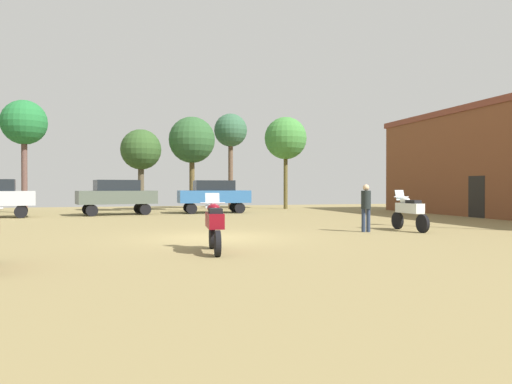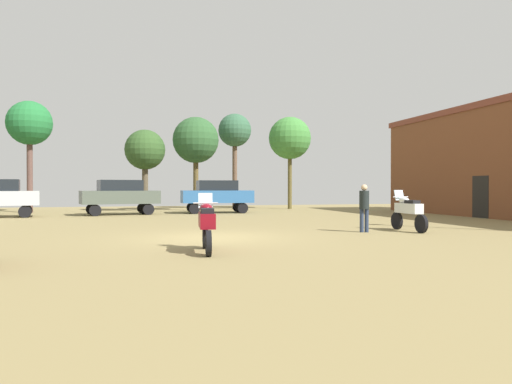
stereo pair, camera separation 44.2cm
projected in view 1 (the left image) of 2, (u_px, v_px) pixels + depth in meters
ground_plane at (214, 238)px, 15.04m from camera, size 44.00×52.00×0.02m
motorcycle_5 at (409, 211)px, 17.42m from camera, size 0.62×2.18×1.48m
motorcycle_6 at (214, 223)px, 11.67m from camera, size 0.62×2.07×1.44m
car_3 at (117, 195)px, 27.32m from camera, size 4.58×2.64×2.00m
car_4 at (214, 194)px, 29.34m from camera, size 4.30×1.81×2.00m
person_1 at (366, 204)px, 16.93m from camera, size 0.43×0.43×1.69m
tree_1 at (24, 124)px, 29.49m from camera, size 2.74×2.74×6.96m
tree_3 at (286, 139)px, 35.05m from camera, size 3.09×3.09×6.73m
tree_4 at (141, 150)px, 31.28m from camera, size 2.63×2.63×5.38m
tree_5 at (192, 141)px, 32.28m from camera, size 3.11×3.11×6.34m
tree_7 at (231, 132)px, 34.61m from camera, size 2.38×2.38×6.91m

